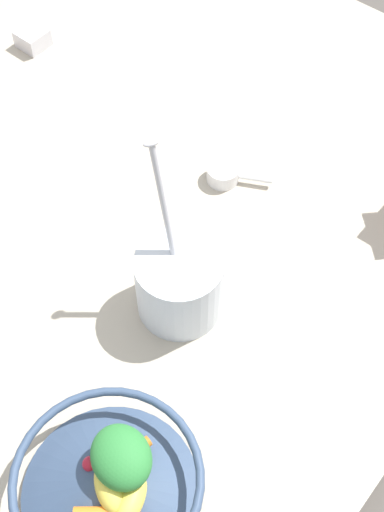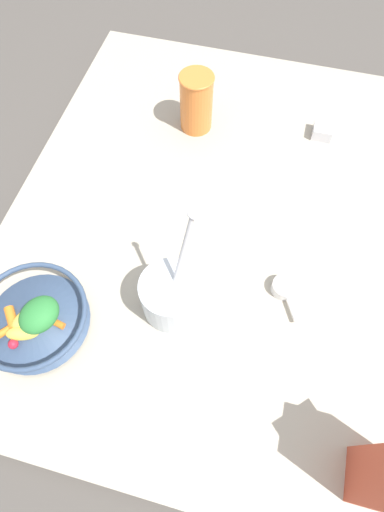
% 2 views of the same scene
% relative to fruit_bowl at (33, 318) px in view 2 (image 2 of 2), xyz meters
% --- Properties ---
extents(ground_plane, '(6.00, 6.00, 0.00)m').
position_rel_fruit_bowl_xyz_m(ground_plane, '(0.38, 0.33, -0.07)').
color(ground_plane, '#4C4742').
extents(countertop, '(1.11, 1.11, 0.03)m').
position_rel_fruit_bowl_xyz_m(countertop, '(0.38, 0.33, -0.06)').
color(countertop, '#B2A893').
rests_on(countertop, ground_plane).
extents(fruit_bowl, '(0.21, 0.21, 0.09)m').
position_rel_fruit_bowl_xyz_m(fruit_bowl, '(0.00, 0.00, 0.00)').
color(fruit_bowl, '#384C6B').
rests_on(fruit_bowl, countertop).
extents(yogurt_tub, '(0.11, 0.12, 0.25)m').
position_rel_fruit_bowl_xyz_m(yogurt_tub, '(0.24, 0.10, 0.02)').
color(yogurt_tub, silver).
rests_on(yogurt_tub, countertop).
extents(drinking_cup, '(0.08, 0.08, 0.14)m').
position_rel_fruit_bowl_xyz_m(drinking_cup, '(0.16, 0.58, 0.04)').
color(drinking_cup, orange).
rests_on(drinking_cup, countertop).
extents(spice_jar, '(0.05, 0.05, 0.03)m').
position_rel_fruit_bowl_xyz_m(spice_jar, '(0.47, 0.63, -0.02)').
color(spice_jar, silver).
rests_on(spice_jar, countertop).
extents(measuring_scoop, '(0.06, 0.09, 0.03)m').
position_rel_fruit_bowl_xyz_m(measuring_scoop, '(0.44, 0.19, -0.03)').
color(measuring_scoop, white).
rests_on(measuring_scoop, countertop).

